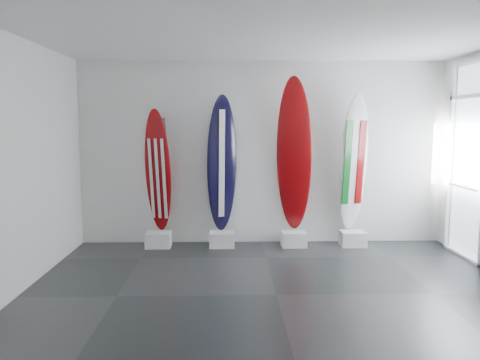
{
  "coord_description": "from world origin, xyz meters",
  "views": [
    {
      "loc": [
        -0.55,
        -5.25,
        1.98
      ],
      "look_at": [
        -0.39,
        1.4,
        1.18
      ],
      "focal_mm": 35.16,
      "sensor_mm": 36.0,
      "label": 1
    }
  ],
  "objects_px": {
    "surfboard_usa": "(158,171)",
    "surfboard_swiss": "(294,155)",
    "surfboard_navy": "(222,164)",
    "surfboard_italy": "(353,163)"
  },
  "relations": [
    {
      "from": "surfboard_swiss",
      "to": "surfboard_usa",
      "type": "bearing_deg",
      "value": -164.6
    },
    {
      "from": "surfboard_usa",
      "to": "surfboard_navy",
      "type": "height_order",
      "value": "surfboard_navy"
    },
    {
      "from": "surfboard_italy",
      "to": "surfboard_navy",
      "type": "bearing_deg",
      "value": 164.51
    },
    {
      "from": "surfboard_navy",
      "to": "surfboard_italy",
      "type": "bearing_deg",
      "value": -20.64
    },
    {
      "from": "surfboard_navy",
      "to": "surfboard_italy",
      "type": "relative_size",
      "value": 0.99
    },
    {
      "from": "surfboard_usa",
      "to": "surfboard_italy",
      "type": "xyz_separation_m",
      "value": [
        3.16,
        0.0,
        0.12
      ]
    },
    {
      "from": "surfboard_usa",
      "to": "surfboard_swiss",
      "type": "xyz_separation_m",
      "value": [
        2.19,
        0.0,
        0.25
      ]
    },
    {
      "from": "surfboard_navy",
      "to": "surfboard_swiss",
      "type": "bearing_deg",
      "value": -20.64
    },
    {
      "from": "surfboard_italy",
      "to": "surfboard_usa",
      "type": "bearing_deg",
      "value": 164.51
    },
    {
      "from": "surfboard_usa",
      "to": "surfboard_swiss",
      "type": "distance_m",
      "value": 2.21
    }
  ]
}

